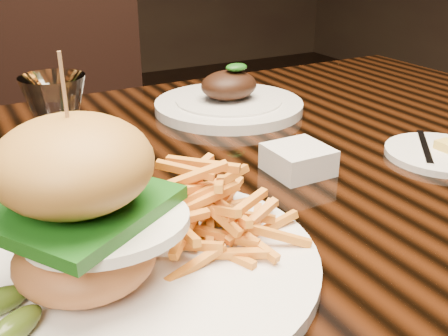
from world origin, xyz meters
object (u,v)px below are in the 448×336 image
dining_table (175,224)px  chair_far (79,124)px  wine_glass (58,122)px  burger_plate (137,221)px  far_dish (229,102)px

dining_table → chair_far: 0.90m
wine_glass → chair_far: bearing=76.4°
burger_plate → wine_glass: size_ratio=1.94×
wine_glass → chair_far: chair_far is taller
dining_table → burger_plate: 0.26m
dining_table → wine_glass: 0.27m
burger_plate → far_dish: 0.52m
dining_table → wine_glass: bearing=-152.2°
wine_glass → far_dish: (0.36, 0.29, -0.11)m
burger_plate → chair_far: 1.13m
far_dish → wine_glass: bearing=-140.8°
burger_plate → chair_far: (0.20, 1.08, -0.27)m
wine_glass → dining_table: bearing=27.8°
burger_plate → chair_far: burger_plate is taller
wine_glass → far_dish: bearing=39.2°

